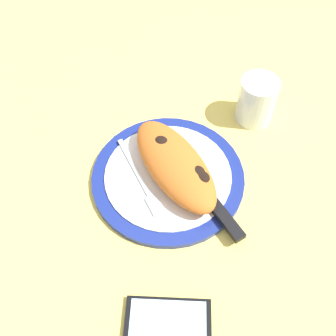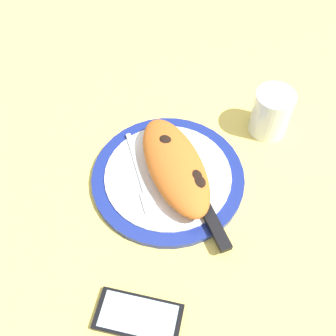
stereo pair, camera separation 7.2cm
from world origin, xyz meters
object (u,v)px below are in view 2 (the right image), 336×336
knife (206,210)px  smartphone (138,317)px  water_glass (271,115)px  plate (168,177)px  calzone (175,166)px  fork (141,178)px

knife → smartphone: bearing=-36.9°
smartphone → water_glass: size_ratio=1.48×
plate → calzone: size_ratio=1.16×
plate → fork: bearing=-83.5°
smartphone → fork: bearing=176.2°
calzone → fork: calzone is taller
fork → smartphone: bearing=-3.8°
fork → calzone: bearing=94.1°
plate → water_glass: bearing=116.6°
calzone → water_glass: 22.02cm
calzone → water_glass: water_glass is taller
smartphone → water_glass: water_glass is taller
knife → fork: bearing=-125.2°
calzone → fork: 6.61cm
knife → smartphone: size_ratio=1.63×
fork → smartphone: fork is taller
water_glass → knife: bearing=-39.0°
calzone → fork: size_ratio=1.35×
smartphone → plate: bearing=165.2°
fork → water_glass: bearing=113.1°
plate → fork: (0.55, -4.84, 1.00)cm
calzone → water_glass: (-10.45, 19.39, -0.12)cm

